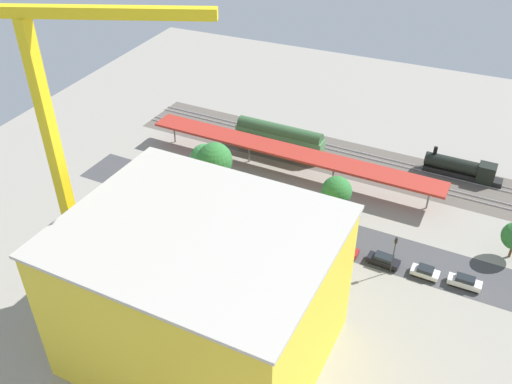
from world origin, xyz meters
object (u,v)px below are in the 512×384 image
at_px(street_tree_1, 205,158).
at_px(street_tree_3, 215,160).
at_px(locomotive, 464,169).
at_px(traffic_light, 394,250).
at_px(parked_car_1, 425,272).
at_px(parked_car_3, 345,250).
at_px(parked_car_0, 465,282).
at_px(freight_coach_far, 279,138).
at_px(box_truck_1, 227,245).
at_px(tower_crane, 68,147).
at_px(parked_car_2, 383,260).
at_px(construction_building, 202,294).
at_px(platform_canopy_near, 290,152).
at_px(box_truck_0, 241,246).
at_px(street_tree_2, 337,191).

bearing_deg(street_tree_1, street_tree_3, 160.46).
bearing_deg(locomotive, traffic_light, 77.94).
relative_size(parked_car_1, parked_car_3, 0.97).
height_order(parked_car_0, parked_car_3, parked_car_0).
height_order(freight_coach_far, parked_car_0, freight_coach_far).
relative_size(freight_coach_far, box_truck_1, 2.11).
distance_m(locomotive, tower_crane, 70.49).
distance_m(parked_car_1, traffic_light, 6.05).
relative_size(parked_car_2, street_tree_1, 0.66).
xyz_separation_m(parked_car_1, parked_car_3, (12.07, 0.04, 0.03)).
xyz_separation_m(construction_building, tower_crane, (18.38, -2.67, 14.23)).
bearing_deg(platform_canopy_near, street_tree_1, 34.82).
bearing_deg(tower_crane, parked_car_0, -155.30).
height_order(parked_car_2, parked_car_3, parked_car_2).
bearing_deg(tower_crane, box_truck_1, -131.86).
bearing_deg(parked_car_0, construction_building, 40.27).
relative_size(parked_car_2, parked_car_3, 1.16).
bearing_deg(platform_canopy_near, box_truck_0, 93.38).
relative_size(parked_car_0, box_truck_1, 0.55).
distance_m(parked_car_0, tower_crane, 56.62).
distance_m(parked_car_0, street_tree_1, 47.50).
bearing_deg(box_truck_0, platform_canopy_near, -86.62).
xyz_separation_m(parked_car_0, traffic_light, (10.26, 1.25, 3.50)).
bearing_deg(platform_canopy_near, traffic_light, 140.26).
bearing_deg(street_tree_2, parked_car_0, 158.75).
xyz_separation_m(parked_car_2, construction_building, (17.06, 24.26, 8.61)).
xyz_separation_m(platform_canopy_near, parked_car_2, (-21.89, 18.16, -3.65)).
xyz_separation_m(parked_car_1, box_truck_0, (26.56, 6.39, 0.91)).
relative_size(freight_coach_far, street_tree_3, 2.07).
xyz_separation_m(construction_building, street_tree_1, (17.73, -33.45, -4.52)).
bearing_deg(box_truck_0, street_tree_1, -47.40).
height_order(box_truck_1, traffic_light, traffic_light).
bearing_deg(parked_car_2, locomotive, -105.07).
height_order(parked_car_2, box_truck_1, box_truck_1).
distance_m(construction_building, box_truck_1, 19.61).
height_order(parked_car_0, parked_car_2, parked_car_0).
bearing_deg(box_truck_0, tower_crane, 45.33).
distance_m(platform_canopy_near, construction_building, 42.98).
distance_m(parked_car_1, tower_crane, 52.12).
height_order(platform_canopy_near, street_tree_3, street_tree_3).
height_order(locomotive, parked_car_1, locomotive).
distance_m(freight_coach_far, parked_car_1, 40.61).
bearing_deg(street_tree_3, box_truck_0, 128.93).
height_order(locomotive, street_tree_3, street_tree_3).
bearing_deg(parked_car_3, freight_coach_far, -49.79).
bearing_deg(box_truck_1, platform_canopy_near, -91.28).
bearing_deg(construction_building, platform_canopy_near, -80.74).
xyz_separation_m(platform_canopy_near, street_tree_1, (12.90, 8.97, 0.44)).
xyz_separation_m(parked_car_0, parked_car_2, (11.65, 0.06, -0.03)).
xyz_separation_m(parked_car_2, tower_crane, (35.43, 21.59, 22.84)).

